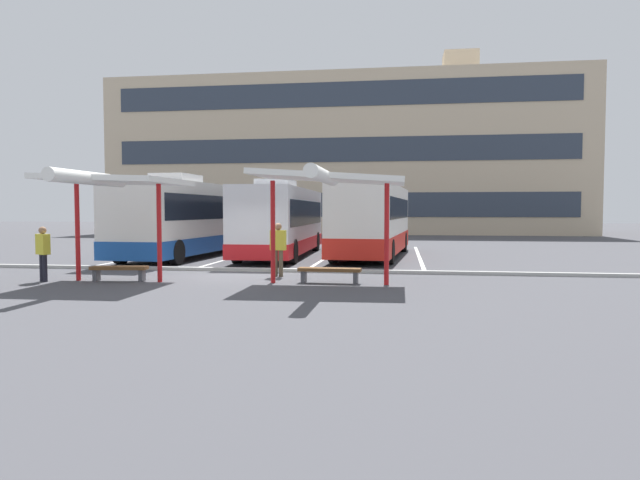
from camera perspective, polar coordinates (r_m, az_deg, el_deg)
The scene contains 16 objects.
ground_plane at distance 18.79m, azimuth -8.71°, elevation -3.57°, with size 160.00×160.00×0.00m, color #47474C.
terminal_building at distance 56.72m, azimuth 2.73°, elevation 8.13°, with size 43.68×14.10×17.15m.
coach_bus_0 at distance 26.85m, azimuth -12.96°, elevation 2.07°, with size 3.22×11.36×3.71m.
coach_bus_1 at distance 26.28m, azimuth -3.88°, elevation 1.88°, with size 2.78×10.70×3.48m.
coach_bus_2 at distance 26.10m, azimuth 5.35°, elevation 1.93°, with size 3.34×10.41×3.59m.
lane_stripe_0 at distance 28.92m, azimuth -15.71°, elevation -1.34°, with size 0.16×14.00×0.01m, color white.
lane_stripe_1 at distance 27.50m, azimuth -7.72°, elevation -1.48°, with size 0.16×14.00×0.01m, color white.
lane_stripe_2 at distance 26.66m, azimuth 0.95°, elevation -1.59°, with size 0.16×14.00×0.01m, color white.
lane_stripe_3 at distance 26.46m, azimuth 9.97°, elevation -1.67°, with size 0.16×14.00×0.01m, color white.
waiting_shelter_0 at distance 17.81m, azimuth -20.23°, elevation 5.49°, with size 3.63×5.05×3.20m.
bench_0 at distance 18.16m, azimuth -19.60°, elevation -2.87°, with size 1.73×0.61×0.45m.
waiting_shelter_1 at distance 16.15m, azimuth 0.80°, elevation 6.10°, with size 4.33×4.71×3.31m.
bench_1 at distance 16.63m, azimuth 0.97°, elevation -3.21°, with size 1.87×0.49×0.45m.
platform_kerb at distance 20.05m, azimuth -7.61°, elevation -2.98°, with size 44.00×0.24×0.12m, color #ADADA8.
waiting_passenger_0 at distance 18.28m, azimuth -4.24°, elevation -0.55°, with size 0.50×0.23×1.73m.
waiting_passenger_1 at distance 18.87m, azimuth -26.16°, elevation -0.90°, with size 0.53×0.42×1.66m.
Camera 1 is at (5.44, -17.85, 2.14)m, focal length 31.72 mm.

